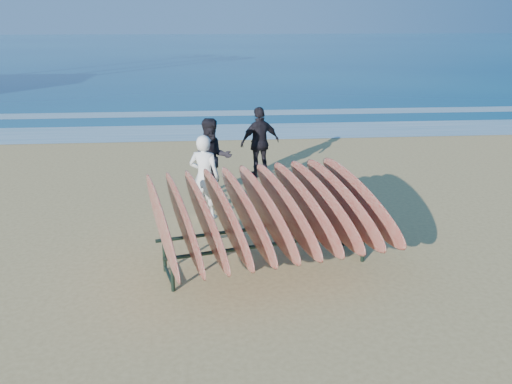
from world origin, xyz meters
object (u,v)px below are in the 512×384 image
surfboard_rack (266,210)px  person_dark_b (260,142)px  person_white (204,177)px  person_dark_a (212,159)px

surfboard_rack → person_dark_b: (0.36, 4.78, -0.08)m
person_dark_b → surfboard_rack: bearing=65.2°
person_white → person_dark_a: (0.16, 1.11, 0.05)m
person_dark_a → person_dark_b: person_dark_a is taller
surfboard_rack → person_white: bearing=99.1°
person_dark_a → person_dark_b: bearing=41.2°
person_white → person_dark_b: (1.28, 2.60, 0.03)m
person_dark_a → person_dark_b: size_ratio=1.02×
surfboard_rack → person_dark_b: size_ratio=2.26×
surfboard_rack → person_white: person_white is taller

